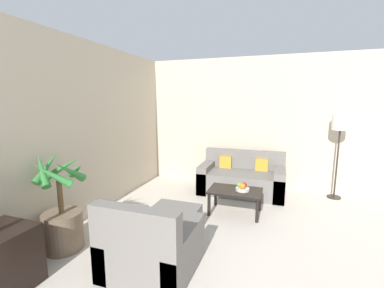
% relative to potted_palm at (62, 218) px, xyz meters
% --- Properties ---
extents(wall_back, '(8.48, 0.06, 2.70)m').
position_rel_potted_palm_xyz_m(wall_back, '(3.11, 3.26, 0.95)').
color(wall_back, beige).
rests_on(wall_back, ground_plane).
extents(wall_left, '(0.06, 8.01, 2.70)m').
position_rel_potted_palm_xyz_m(wall_left, '(-0.36, 0.02, 0.95)').
color(wall_left, beige).
rests_on(wall_left, ground_plane).
extents(potted_palm, '(0.64, 0.65, 1.22)m').
position_rel_potted_palm_xyz_m(potted_palm, '(0.00, 0.00, 0.00)').
color(potted_palm, brown).
rests_on(potted_palm, ground_plane).
extents(sofa_loveseat, '(1.61, 0.85, 0.80)m').
position_rel_potted_palm_xyz_m(sofa_loveseat, '(1.78, 2.71, -0.12)').
color(sofa_loveseat, slate).
rests_on(sofa_loveseat, ground_plane).
extents(floor_lamp, '(0.30, 0.30, 1.55)m').
position_rel_potted_palm_xyz_m(floor_lamp, '(3.48, 2.97, 0.90)').
color(floor_lamp, '#2D2823').
rests_on(floor_lamp, ground_plane).
extents(coffee_table, '(0.83, 0.53, 0.39)m').
position_rel_potted_palm_xyz_m(coffee_table, '(1.82, 1.69, -0.07)').
color(coffee_table, black).
rests_on(coffee_table, ground_plane).
extents(fruit_bowl, '(0.22, 0.22, 0.04)m').
position_rel_potted_palm_xyz_m(fruit_bowl, '(1.93, 1.70, 0.01)').
color(fruit_bowl, beige).
rests_on(fruit_bowl, coffee_table).
extents(apple_red, '(0.08, 0.08, 0.08)m').
position_rel_potted_palm_xyz_m(apple_red, '(1.96, 1.74, 0.08)').
color(apple_red, red).
rests_on(apple_red, fruit_bowl).
extents(apple_green, '(0.07, 0.07, 0.07)m').
position_rel_potted_palm_xyz_m(apple_green, '(1.88, 1.73, 0.07)').
color(apple_green, olive).
rests_on(apple_green, fruit_bowl).
extents(orange_fruit, '(0.09, 0.09, 0.09)m').
position_rel_potted_palm_xyz_m(orange_fruit, '(1.94, 1.65, 0.08)').
color(orange_fruit, orange).
rests_on(orange_fruit, fruit_bowl).
extents(armchair, '(0.90, 0.87, 0.83)m').
position_rel_potted_palm_xyz_m(armchair, '(1.22, -0.02, -0.13)').
color(armchair, slate).
rests_on(armchair, ground_plane).
extents(ottoman, '(0.64, 0.53, 0.36)m').
position_rel_potted_palm_xyz_m(ottoman, '(1.15, 0.78, -0.22)').
color(ottoman, slate).
rests_on(ottoman, ground_plane).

